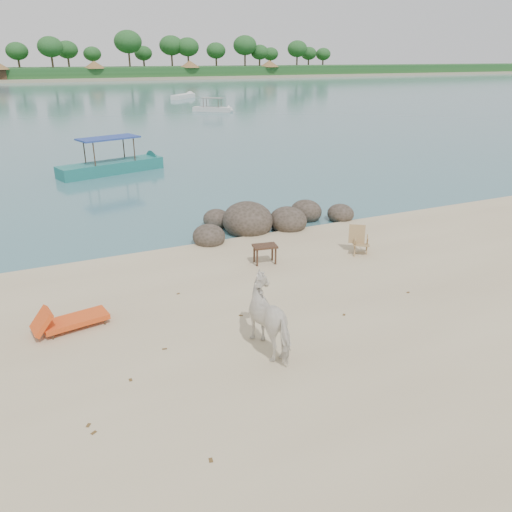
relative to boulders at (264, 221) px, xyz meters
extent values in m
plane|color=#3A6D75|center=(-2.90, 83.32, -0.24)|extent=(400.00, 400.00, 0.00)
cube|color=tan|center=(-2.90, 163.32, -0.24)|extent=(420.00, 90.00, 1.40)
cube|color=#1E4C1E|center=(-2.90, 128.32, 1.66)|extent=(420.00, 18.00, 2.40)
ellipsoid|color=#322B21|center=(-2.35, -0.69, -0.06)|extent=(1.07, 1.17, 0.80)
ellipsoid|color=#322B21|center=(-0.65, 0.01, 0.06)|extent=(1.76, 1.93, 1.32)
ellipsoid|color=#322B21|center=(0.75, -0.39, -0.01)|extent=(1.32, 1.45, 0.99)
ellipsoid|color=#322B21|center=(1.95, 0.41, -0.04)|extent=(1.17, 1.29, 0.88)
ellipsoid|color=#322B21|center=(3.05, -0.29, -0.07)|extent=(0.97, 1.07, 0.73)
ellipsoid|color=#322B21|center=(-1.45, 1.01, -0.07)|extent=(0.98, 1.07, 0.73)
ellipsoid|color=#322B21|center=(0.15, 1.21, -0.12)|extent=(0.69, 0.76, 0.52)
imported|color=white|center=(-3.28, -7.32, 0.48)|extent=(0.96, 1.80, 1.46)
plane|color=brown|center=(-6.24, -7.23, -0.24)|extent=(0.10, 0.10, 0.00)
plane|color=brown|center=(-4.37, -4.03, -0.24)|extent=(0.14, 0.14, 0.00)
plane|color=brown|center=(-7.13, -8.20, -0.24)|extent=(0.14, 0.14, 0.00)
plane|color=brown|center=(-2.90, -7.05, -0.24)|extent=(0.14, 0.14, 0.00)
plane|color=brown|center=(-5.38, -6.45, -0.24)|extent=(0.12, 0.12, 0.00)
plane|color=brown|center=(-5.54, -9.77, -0.24)|extent=(0.12, 0.12, 0.00)
plane|color=brown|center=(-3.36, -5.77, -0.24)|extent=(0.14, 0.14, 0.00)
plane|color=brown|center=(-7.08, -8.42, -0.24)|extent=(0.14, 0.14, 0.00)
plane|color=brown|center=(-1.12, -6.76, -0.24)|extent=(0.14, 0.14, 0.00)
plane|color=brown|center=(1.07, -6.44, -0.24)|extent=(0.13, 0.13, 0.00)
camera|label=1|loc=(-7.35, -15.38, 5.48)|focal=35.00mm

